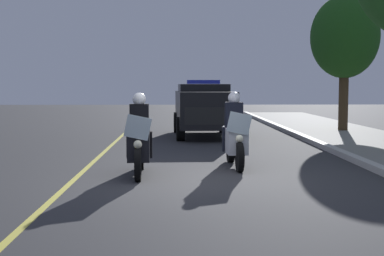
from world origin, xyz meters
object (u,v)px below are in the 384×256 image
(police_motorcycle_lead_left, at_px, (139,142))
(police_motorcycle_lead_right, at_px, (235,136))
(tree_far_back, at_px, (345,38))
(police_suv, at_px, (203,107))

(police_motorcycle_lead_left, distance_m, police_motorcycle_lead_right, 2.36)
(police_motorcycle_lead_left, relative_size, tree_far_back, 0.41)
(police_suv, bearing_deg, tree_far_back, 103.20)
(police_motorcycle_lead_right, xyz_separation_m, police_suv, (-7.44, -0.37, 0.37))
(tree_far_back, bearing_deg, police_suv, -76.80)
(police_motorcycle_lead_right, xyz_separation_m, tree_far_back, (-8.74, 5.18, 3.00))
(police_motorcycle_lead_right, height_order, tree_far_back, tree_far_back)
(police_motorcycle_lead_right, height_order, police_suv, police_suv)
(police_motorcycle_lead_left, bearing_deg, police_motorcycle_lead_right, 116.59)
(police_motorcycle_lead_left, distance_m, tree_far_back, 12.58)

